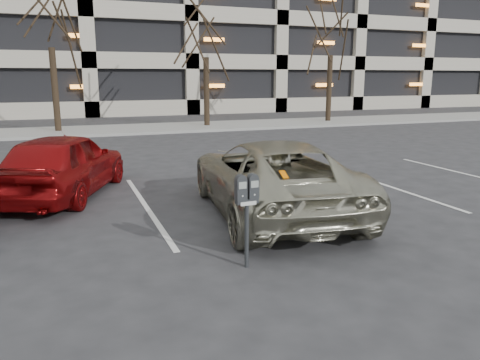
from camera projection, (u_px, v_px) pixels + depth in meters
ground at (258, 235)px, 7.56m from camera, size 140.00×140.00×0.00m
sidewalk at (126, 129)px, 22.15m from camera, size 80.00×4.00×0.12m
stall_lines at (146, 207)px, 9.17m from camera, size 16.90×5.20×0.00m
tree_c at (205, 13)px, 22.36m from camera, size 3.35×3.35×7.62m
tree_d at (332, 12)px, 24.72m from camera, size 3.55×3.55×8.06m
parking_meter at (247, 198)px, 6.09m from camera, size 0.32×0.14×1.25m
suv_silver at (272, 177)px, 8.69m from camera, size 2.89×5.21×1.38m
car_red at (63, 164)px, 9.89m from camera, size 3.12×4.42×1.40m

